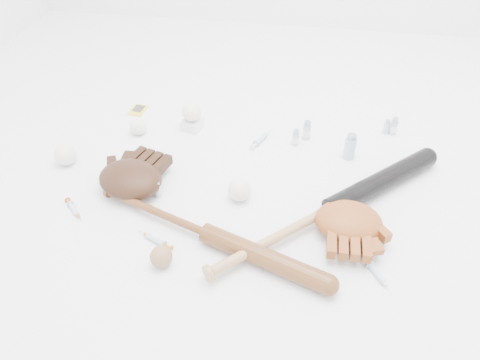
% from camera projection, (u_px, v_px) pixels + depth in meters
% --- Properties ---
extents(bat_dark, '(0.78, 0.75, 0.07)m').
position_uv_depth(bat_dark, '(332.00, 208.00, 1.53)').
color(bat_dark, black).
rests_on(bat_dark, ground).
extents(bat_wood, '(0.82, 0.35, 0.06)m').
position_uv_depth(bat_wood, '(207.00, 233.00, 1.45)').
color(bat_wood, brown).
rests_on(bat_wood, ground).
extents(glove_dark, '(0.34, 0.34, 0.10)m').
position_uv_depth(glove_dark, '(130.00, 179.00, 1.62)').
color(glove_dark, black).
rests_on(glove_dark, ground).
extents(glove_tan, '(0.25, 0.25, 0.09)m').
position_uv_depth(glove_tan, '(349.00, 221.00, 1.47)').
color(glove_tan, brown).
rests_on(glove_tan, ground).
extents(trading_card, '(0.07, 0.09, 0.00)m').
position_uv_depth(trading_card, '(138.00, 110.00, 2.05)').
color(trading_card, yellow).
rests_on(trading_card, ground).
extents(pedestal, '(0.09, 0.09, 0.04)m').
position_uv_depth(pedestal, '(192.00, 124.00, 1.93)').
color(pedestal, white).
rests_on(pedestal, ground).
extents(baseball_on_pedestal, '(0.08, 0.08, 0.08)m').
position_uv_depth(baseball_on_pedestal, '(191.00, 112.00, 1.89)').
color(baseball_on_pedestal, white).
rests_on(baseball_on_pedestal, pedestal).
extents(baseball_left, '(0.08, 0.08, 0.08)m').
position_uv_depth(baseball_left, '(65.00, 155.00, 1.74)').
color(baseball_left, white).
rests_on(baseball_left, ground).
extents(baseball_upper, '(0.07, 0.07, 0.07)m').
position_uv_depth(baseball_upper, '(138.00, 126.00, 1.89)').
color(baseball_upper, white).
rests_on(baseball_upper, ground).
extents(baseball_mid, '(0.08, 0.08, 0.08)m').
position_uv_depth(baseball_mid, '(240.00, 190.00, 1.59)').
color(baseball_mid, white).
rests_on(baseball_mid, ground).
extents(baseball_aged, '(0.07, 0.07, 0.07)m').
position_uv_depth(baseball_aged, '(161.00, 257.00, 1.38)').
color(baseball_aged, '#926746').
rests_on(baseball_aged, ground).
extents(syringe_0, '(0.12, 0.12, 0.02)m').
position_uv_depth(syringe_0, '(74.00, 209.00, 1.56)').
color(syringe_0, '#ADBCC6').
rests_on(syringe_0, ground).
extents(syringe_1, '(0.15, 0.09, 0.02)m').
position_uv_depth(syringe_1, '(155.00, 240.00, 1.46)').
color(syringe_1, '#ADBCC6').
rests_on(syringe_1, ground).
extents(syringe_2, '(0.09, 0.17, 0.02)m').
position_uv_depth(syringe_2, '(261.00, 139.00, 1.87)').
color(syringe_2, '#ADBCC6').
rests_on(syringe_2, ground).
extents(syringe_3, '(0.10, 0.14, 0.02)m').
position_uv_depth(syringe_3, '(377.00, 274.00, 1.36)').
color(syringe_3, '#ADBCC6').
rests_on(syringe_3, ground).
extents(vial_0, '(0.03, 0.03, 0.07)m').
position_uv_depth(vial_0, '(296.00, 137.00, 1.84)').
color(vial_0, '#AEB7BF').
rests_on(vial_0, ground).
extents(vial_1, '(0.02, 0.02, 0.06)m').
position_uv_depth(vial_1, '(387.00, 127.00, 1.90)').
color(vial_1, '#AEB7BF').
rests_on(vial_1, ground).
extents(vial_2, '(0.03, 0.03, 0.08)m').
position_uv_depth(vial_2, '(307.00, 130.00, 1.87)').
color(vial_2, '#AEB7BF').
rests_on(vial_2, ground).
extents(vial_3, '(0.04, 0.04, 0.10)m').
position_uv_depth(vial_3, '(350.00, 146.00, 1.76)').
color(vial_3, '#AEB7BF').
rests_on(vial_3, ground).
extents(vial_4, '(0.02, 0.02, 0.06)m').
position_uv_depth(vial_4, '(158.00, 189.00, 1.61)').
color(vial_4, '#AEB7BF').
rests_on(vial_4, ground).
extents(vial_5, '(0.03, 0.03, 0.08)m').
position_uv_depth(vial_5, '(394.00, 126.00, 1.89)').
color(vial_5, '#AEB7BF').
rests_on(vial_5, ground).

